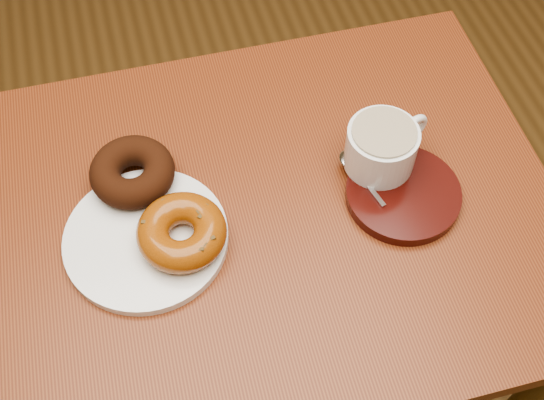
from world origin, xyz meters
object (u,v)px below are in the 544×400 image
object	(u,v)px
cafe_table	(259,255)
coffee_cup	(382,146)
donut_plate	(146,238)
saucer	(403,194)

from	to	relation	value
cafe_table	coffee_cup	xyz separation A→B (m)	(0.18, 0.02, 0.17)
cafe_table	donut_plate	bearing A→B (deg)	-176.83
saucer	coffee_cup	world-z (taller)	coffee_cup
donut_plate	coffee_cup	distance (m)	0.33
coffee_cup	donut_plate	bearing A→B (deg)	166.43
donut_plate	cafe_table	bearing A→B (deg)	2.04
saucer	donut_plate	bearing A→B (deg)	175.95
cafe_table	coffee_cup	distance (m)	0.25
cafe_table	donut_plate	xyz separation A→B (m)	(-0.15, -0.01, 0.13)
donut_plate	coffee_cup	size ratio (longest dim) A/B	1.71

